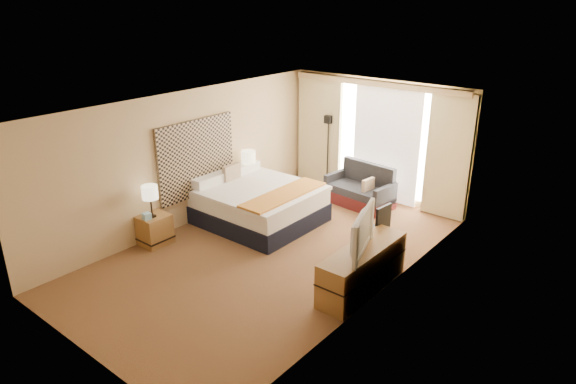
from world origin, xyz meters
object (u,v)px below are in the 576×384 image
Objects in this scene: nightstand_right at (250,191)px; lamp_right at (248,157)px; loveseat at (361,191)px; media_dresser at (363,268)px; television at (356,231)px; bed at (259,204)px; desk_chair at (376,234)px; floor_lamp at (328,137)px; nightstand_left at (155,230)px; lamp_left at (150,193)px.

nightstand_right is 0.88× the size of lamp_right.
media_dresser is at bearing -52.18° from loveseat.
television reaches higher than media_dresser.
bed is 3.09m from television.
desk_chair is at bearing 109.49° from media_dresser.
media_dresser is 4.02m from lamp_right.
bed is at bearing -36.57° from nightstand_right.
television is (0.31, -1.18, 0.58)m from desk_chair.
nightstand_right is 2.19m from floor_lamp.
television is at bearing -106.20° from media_dresser.
nightstand_left is 0.74m from lamp_left.
loveseat reaches higher than nightstand_right.
television reaches higher than bed.
lamp_right reaches higher than media_dresser.
desk_chair is 0.88× the size of television.
nightstand_right is 3.97m from media_dresser.
loveseat is 0.86× the size of floor_lamp.
media_dresser is 3.04× the size of lamp_left.
loveseat is 2.34× the size of lamp_right.
desk_chair is at bearing -7.60° from nightstand_right.
lamp_right is at bearing 177.90° from desk_chair.
nightstand_left is 2.50m from nightstand_right.
lamp_right reaches higher than desk_chair.
media_dresser is at bearing 16.68° from lamp_left.
lamp_left is (0.04, -0.05, 0.73)m from nightstand_left.
media_dresser is at bearing -21.40° from nightstand_right.
desk_chair is at bearing 31.55° from nightstand_left.
nightstand_right is 0.93× the size of lamp_left.
desk_chair is 1.59× the size of lamp_right.
lamp_right reaches higher than nightstand_left.
lamp_left is (0.04, -2.55, 0.73)m from nightstand_right.
bed reaches higher than desk_chair.
bed is at bearing -35.73° from lamp_right.
media_dresser is 3.41m from loveseat.
floor_lamp is at bearing 80.60° from nightstand_left.
media_dresser is 4.53m from floor_lamp.
floor_lamp is (-2.98, 3.30, 0.85)m from media_dresser.
floor_lamp is (0.72, 1.85, 0.93)m from nightstand_right.
lamp_right is 0.55× the size of television.
nightstand_left is 0.26× the size of bed.
television is (1.76, -3.07, 0.74)m from loveseat.
floor_lamp reaches higher than media_dresser.
television is at bearing -49.84° from floor_lamp.
media_dresser is 3.88m from lamp_left.
loveseat is (1.89, 1.44, 0.01)m from nightstand_right.
lamp_left reaches higher than bed.
media_dresser is at bearing -65.33° from desk_chair.
floor_lamp reaches higher than lamp_right.
floor_lamp is (-1.17, 0.41, 0.91)m from loveseat.
lamp_right is at bearing -111.02° from floor_lamp.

